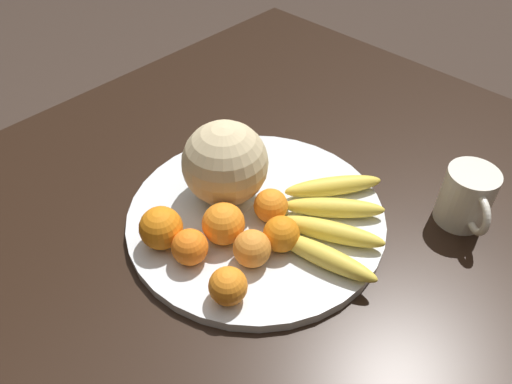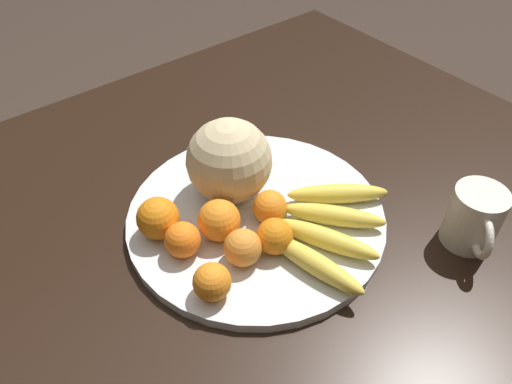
# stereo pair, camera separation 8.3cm
# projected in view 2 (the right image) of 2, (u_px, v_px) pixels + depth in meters

# --- Properties ---
(ground_plane) EXTENTS (12.00, 12.00, 0.00)m
(ground_plane) POSITION_uv_depth(u_px,v_px,m) (264.00, 373.00, 1.43)
(ground_plane) COLOR #382B23
(kitchen_table) EXTENTS (1.25, 1.07, 0.72)m
(kitchen_table) POSITION_uv_depth(u_px,v_px,m) (268.00, 223.00, 1.00)
(kitchen_table) COLOR black
(kitchen_table) RESTS_ON ground_plane
(fruit_bowl) EXTENTS (0.45, 0.45, 0.02)m
(fruit_bowl) POSITION_uv_depth(u_px,v_px,m) (256.00, 216.00, 0.87)
(fruit_bowl) COLOR silver
(fruit_bowl) RESTS_ON kitchen_table
(melon) EXTENTS (0.15, 0.15, 0.15)m
(melon) POSITION_uv_depth(u_px,v_px,m) (229.00, 161.00, 0.85)
(melon) COLOR beige
(melon) RESTS_ON fruit_bowl
(banana_bunch) EXTENTS (0.25, 0.24, 0.03)m
(banana_bunch) POSITION_uv_depth(u_px,v_px,m) (328.00, 226.00, 0.82)
(banana_bunch) COLOR brown
(banana_bunch) RESTS_ON fruit_bowl
(orange_front_left) EXTENTS (0.06, 0.06, 0.06)m
(orange_front_left) POSITION_uv_depth(u_px,v_px,m) (182.00, 240.00, 0.78)
(orange_front_left) COLOR orange
(orange_front_left) RESTS_ON fruit_bowl
(orange_front_right) EXTENTS (0.06, 0.06, 0.06)m
(orange_front_right) POSITION_uv_depth(u_px,v_px,m) (212.00, 282.00, 0.72)
(orange_front_right) COLOR orange
(orange_front_right) RESTS_ON fruit_bowl
(orange_mid_center) EXTENTS (0.07, 0.07, 0.07)m
(orange_mid_center) POSITION_uv_depth(u_px,v_px,m) (158.00, 218.00, 0.81)
(orange_mid_center) COLOR orange
(orange_mid_center) RESTS_ON fruit_bowl
(orange_back_left) EXTENTS (0.07, 0.07, 0.07)m
(orange_back_left) POSITION_uv_depth(u_px,v_px,m) (219.00, 220.00, 0.80)
(orange_back_left) COLOR orange
(orange_back_left) RESTS_ON fruit_bowl
(orange_back_right) EXTENTS (0.06, 0.06, 0.06)m
(orange_back_right) POSITION_uv_depth(u_px,v_px,m) (243.00, 248.00, 0.77)
(orange_back_right) COLOR orange
(orange_back_right) RESTS_ON fruit_bowl
(orange_top_small) EXTENTS (0.06, 0.06, 0.06)m
(orange_top_small) POSITION_uv_depth(u_px,v_px,m) (275.00, 236.00, 0.78)
(orange_top_small) COLOR orange
(orange_top_small) RESTS_ON fruit_bowl
(orange_side_extra) EXTENTS (0.06, 0.06, 0.06)m
(orange_side_extra) POSITION_uv_depth(u_px,v_px,m) (270.00, 207.00, 0.83)
(orange_side_extra) COLOR orange
(orange_side_extra) RESTS_ON fruit_bowl
(produce_tag) EXTENTS (0.09, 0.05, 0.00)m
(produce_tag) POSITION_uv_depth(u_px,v_px,m) (232.00, 211.00, 0.86)
(produce_tag) COLOR white
(produce_tag) RESTS_ON fruit_bowl
(ceramic_mug) EXTENTS (0.10, 0.11, 0.11)m
(ceramic_mug) POSITION_uv_depth(u_px,v_px,m) (474.00, 218.00, 0.81)
(ceramic_mug) COLOR beige
(ceramic_mug) RESTS_ON kitchen_table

